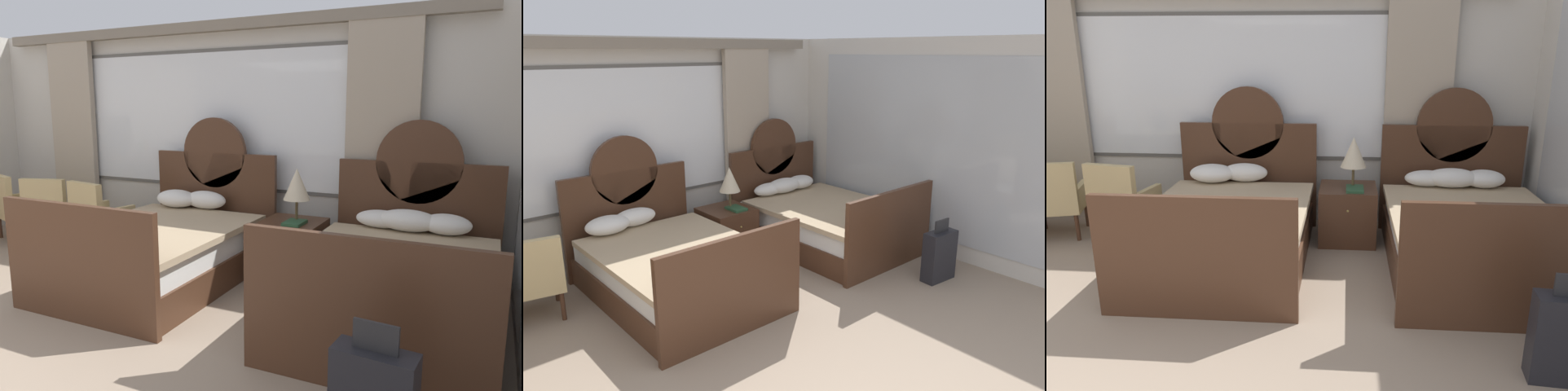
% 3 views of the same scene
% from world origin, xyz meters
% --- Properties ---
extents(wall_back_window, '(6.71, 0.22, 2.70)m').
position_xyz_m(wall_back_window, '(0.00, 4.26, 1.42)').
color(wall_back_window, beige).
rests_on(wall_back_window, ground_plane).
extents(bed_near_window, '(1.54, 2.18, 1.61)m').
position_xyz_m(bed_near_window, '(0.20, 3.04, 0.34)').
color(bed_near_window, '#472B1C').
rests_on(bed_near_window, ground_plane).
extents(bed_near_mirror, '(1.54, 2.18, 1.61)m').
position_xyz_m(bed_near_mirror, '(2.47, 3.05, 0.34)').
color(bed_near_mirror, '#472B1C').
rests_on(bed_near_mirror, ground_plane).
extents(nightstand_between_beds, '(0.60, 0.62, 0.59)m').
position_xyz_m(nightstand_between_beds, '(1.34, 3.65, 0.30)').
color(nightstand_between_beds, '#472B1C').
rests_on(nightstand_between_beds, ground_plane).
extents(table_lamp_on_nightstand, '(0.27, 0.27, 0.54)m').
position_xyz_m(table_lamp_on_nightstand, '(1.39, 3.64, 0.97)').
color(table_lamp_on_nightstand, brown).
rests_on(table_lamp_on_nightstand, nightstand_between_beds).
extents(book_on_nightstand, '(0.18, 0.26, 0.03)m').
position_xyz_m(book_on_nightstand, '(1.41, 3.54, 0.61)').
color(book_on_nightstand, '#285133').
rests_on(book_on_nightstand, nightstand_between_beds).
extents(armchair_by_window_left, '(0.66, 0.66, 0.87)m').
position_xyz_m(armchair_by_window_left, '(-1.07, 3.48, 0.46)').
color(armchair_by_window_left, tan).
rests_on(armchair_by_window_left, ground_plane).
extents(armchair_by_window_centre, '(0.70, 0.70, 0.87)m').
position_xyz_m(armchair_by_window_centre, '(-1.83, 3.48, 0.46)').
color(armchair_by_window_centre, tan).
rests_on(armchair_by_window_centre, ground_plane).
extents(suitcase_on_floor, '(0.42, 0.21, 0.72)m').
position_xyz_m(suitcase_on_floor, '(2.67, 1.38, 0.29)').
color(suitcase_on_floor, black).
rests_on(suitcase_on_floor, ground_plane).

